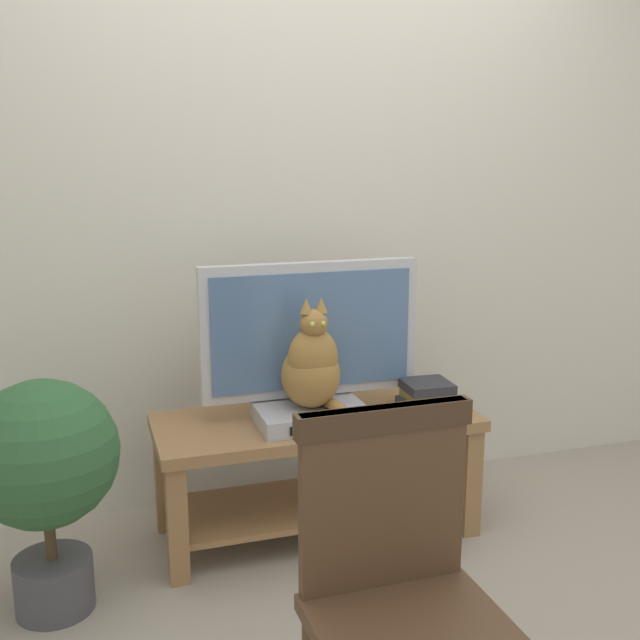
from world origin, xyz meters
TOP-DOWN VIEW (x-y plane):
  - ground_plane at (0.00, 0.00)m, footprint 12.00×12.00m
  - back_wall at (0.00, 0.99)m, footprint 7.00×0.12m
  - tv_stand at (-0.08, 0.51)m, footprint 1.24×0.51m
  - tv at (-0.08, 0.57)m, footprint 0.86×0.20m
  - media_box at (-0.12, 0.45)m, footprint 0.41×0.30m
  - cat at (-0.12, 0.44)m, footprint 0.22×0.29m
  - wooden_chair at (-0.27, -0.74)m, footprint 0.43×0.44m
  - book_stack at (0.37, 0.47)m, footprint 0.22×0.20m
  - potted_plant at (-1.06, 0.27)m, footprint 0.48×0.48m

SIDE VIEW (x-z plane):
  - ground_plane at x=0.00m, z-range 0.00..0.00m
  - tv_stand at x=-0.08m, z-range 0.09..0.58m
  - potted_plant at x=-1.06m, z-range 0.11..0.90m
  - media_box at x=-0.12m, z-range 0.48..0.55m
  - wooden_chair at x=-0.27m, z-range 0.07..0.99m
  - book_stack at x=0.37m, z-range 0.48..0.60m
  - cat at x=-0.12m, z-range 0.50..0.92m
  - tv at x=-0.08m, z-range 0.49..1.09m
  - back_wall at x=0.00m, z-range 0.00..2.80m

